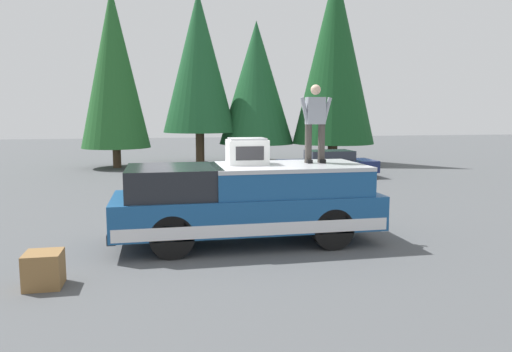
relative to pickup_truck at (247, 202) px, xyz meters
name	(u,v)px	position (x,y,z in m)	size (l,w,h in m)	color
ground_plane	(211,242)	(0.14, 0.77, -0.87)	(90.00, 90.00, 0.00)	#4C4F51
pickup_truck	(247,202)	(0.00, 0.00, 0.00)	(2.01, 5.54, 1.65)	navy
compressor_unit	(247,151)	(0.16, -0.03, 1.05)	(0.65, 0.84, 0.56)	silver
person_on_truck_bed	(315,121)	(0.21, -1.55, 1.68)	(0.29, 0.72, 1.69)	#423D38
parked_car_navy	(328,164)	(9.58, -5.25, -0.29)	(1.64, 4.10, 1.16)	navy
wooden_crate	(44,270)	(-1.99, 3.63, -0.59)	(0.56, 0.56, 0.56)	olive
conifer_far_left	(334,56)	(15.29, -7.60, 4.89)	(4.42, 4.42, 10.46)	#4C3826
conifer_left	(256,83)	(16.65, -3.59, 3.51)	(4.13, 4.13, 7.74)	#4C3826
conifer_center_left	(199,62)	(16.51, -0.43, 4.55)	(3.89, 3.89, 9.17)	#4C3826
conifer_center_right	(114,68)	(15.31, 3.86, 4.05)	(3.39, 3.39, 8.85)	#4C3826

